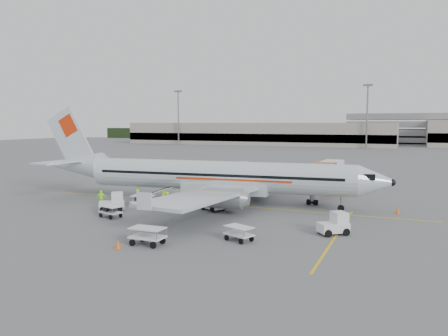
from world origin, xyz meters
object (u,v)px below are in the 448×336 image
Objects in this scene: jet_bridge at (325,180)px; tug_mid at (213,201)px; tug_fore at (333,223)px; tug_aft at (112,202)px; aircraft at (218,156)px; belt_loader at (156,193)px.

tug_mid is (-8.99, -12.55, -1.15)m from jet_bridge.
tug_aft is (-21.94, 0.71, 0.05)m from tug_fore.
tug_fore is at bearing -37.35° from tug_aft.
tug_aft is at bearing -142.68° from aircraft.
aircraft reaches higher than tug_fore.
aircraft is 7.78m from belt_loader.
tug_aft is at bearing -126.81° from tug_mid.
aircraft reaches higher than tug_mid.
belt_loader is 5.35m from tug_aft.
tug_mid is at bearing -122.66° from jet_bridge.
tug_fore is at bearing -8.96° from belt_loader.
belt_loader reaches higher than tug_mid.
tug_aft is (-18.13, -16.93, -1.12)m from jet_bridge.
jet_bridge reaches higher than tug_fore.
aircraft is at bearing 7.15° from tug_aft.
tug_mid is at bearing 2.84° from belt_loader.
aircraft is 15.75× the size of tug_aft.
jet_bridge is 15.48m from tug_mid.
jet_bridge is at bearing 7.55° from tug_aft.
aircraft reaches higher than belt_loader.
tug_mid is 0.96× the size of tug_aft.
tug_mid is at bearing -80.31° from aircraft.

